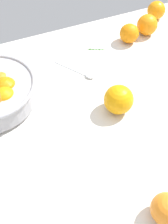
% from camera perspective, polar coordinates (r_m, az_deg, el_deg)
% --- Properties ---
extents(ground_plane, '(1.28, 0.99, 0.03)m').
position_cam_1_polar(ground_plane, '(0.82, 2.49, -2.85)').
color(ground_plane, silver).
extents(loose_orange_0, '(0.07, 0.07, 0.07)m').
position_cam_1_polar(loose_orange_0, '(0.66, 16.73, -18.57)').
color(loose_orange_0, orange).
rests_on(loose_orange_0, ground_plane).
extents(loose_orange_1, '(0.08, 0.08, 0.08)m').
position_cam_1_polar(loose_orange_1, '(1.15, 12.82, 17.03)').
color(loose_orange_1, orange).
rests_on(loose_orange_1, ground_plane).
extents(loose_orange_2, '(0.09, 0.09, 0.09)m').
position_cam_1_polar(loose_orange_2, '(0.81, 7.10, 2.55)').
color(loose_orange_2, orange).
rests_on(loose_orange_2, ground_plane).
extents(loose_orange_3, '(0.07, 0.07, 0.07)m').
position_cam_1_polar(loose_orange_3, '(1.09, 9.25, 15.60)').
color(loose_orange_3, orange).
rests_on(loose_orange_3, ground_plane).
extents(loose_orange_4, '(0.07, 0.07, 0.07)m').
position_cam_1_polar(loose_orange_4, '(1.26, 14.58, 19.52)').
color(loose_orange_4, orange).
rests_on(loose_orange_4, ground_plane).
extents(spoon, '(0.10, 0.14, 0.01)m').
position_cam_1_polar(spoon, '(0.95, -0.78, 8.13)').
color(spoon, silver).
rests_on(spoon, ground_plane).
extents(herb_sprig_0, '(0.06, 0.03, 0.01)m').
position_cam_1_polar(herb_sprig_0, '(1.06, 2.31, 12.76)').
color(herb_sprig_0, '#467F39').
rests_on(herb_sprig_0, ground_plane).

